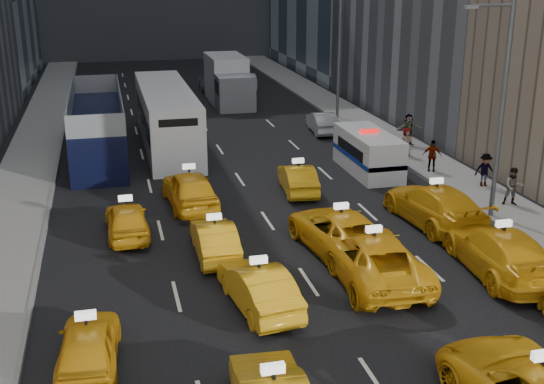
% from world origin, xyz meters
% --- Properties ---
extents(sidewalk_west, '(3.00, 90.00, 0.15)m').
position_xyz_m(sidewalk_west, '(-10.50, 25.00, 0.07)').
color(sidewalk_west, gray).
rests_on(sidewalk_west, ground).
extents(sidewalk_east, '(3.00, 90.00, 0.15)m').
position_xyz_m(sidewalk_east, '(10.50, 25.00, 0.07)').
color(sidewalk_east, gray).
rests_on(sidewalk_east, ground).
extents(curb_west, '(0.15, 90.00, 0.18)m').
position_xyz_m(curb_west, '(-9.05, 25.00, 0.09)').
color(curb_west, slate).
rests_on(curb_west, ground).
extents(curb_east, '(0.15, 90.00, 0.18)m').
position_xyz_m(curb_east, '(9.05, 25.00, 0.09)').
color(curb_east, slate).
rests_on(curb_east, ground).
extents(streetlight_near, '(2.15, 0.22, 9.00)m').
position_xyz_m(streetlight_near, '(9.18, 12.00, 4.92)').
color(streetlight_near, '#595B60').
rests_on(streetlight_near, ground).
extents(streetlight_far, '(2.15, 0.22, 9.00)m').
position_xyz_m(streetlight_far, '(9.18, 32.00, 4.92)').
color(streetlight_far, '#595B60').
rests_on(streetlight_far, ground).
extents(taxi_8, '(1.84, 4.03, 1.34)m').
position_xyz_m(taxi_8, '(-7.20, 4.43, 0.67)').
color(taxi_8, orange).
rests_on(taxi_8, ground).
extents(taxi_9, '(2.05, 4.44, 1.41)m').
position_xyz_m(taxi_9, '(-2.05, 6.63, 0.71)').
color(taxi_9, orange).
rests_on(taxi_9, ground).
extents(taxi_10, '(2.92, 5.94, 1.62)m').
position_xyz_m(taxi_10, '(2.18, 7.71, 0.81)').
color(taxi_10, orange).
rests_on(taxi_10, ground).
extents(taxi_11, '(2.79, 5.88, 1.65)m').
position_xyz_m(taxi_11, '(6.66, 7.04, 0.83)').
color(taxi_11, orange).
rests_on(taxi_11, ground).
extents(taxi_12, '(1.74, 4.06, 1.37)m').
position_xyz_m(taxi_12, '(-5.81, 13.71, 0.68)').
color(taxi_12, orange).
rests_on(taxi_12, ground).
extents(taxi_13, '(1.43, 4.04, 1.33)m').
position_xyz_m(taxi_13, '(-2.74, 10.93, 0.66)').
color(taxi_13, orange).
rests_on(taxi_13, ground).
extents(taxi_14, '(3.23, 5.87, 1.56)m').
position_xyz_m(taxi_14, '(1.94, 10.32, 0.78)').
color(taxi_14, orange).
rests_on(taxi_14, ground).
extents(taxi_15, '(2.76, 5.91, 1.67)m').
position_xyz_m(taxi_15, '(6.63, 11.98, 0.83)').
color(taxi_15, orange).
rests_on(taxi_15, ground).
extents(taxi_16, '(2.30, 4.99, 1.66)m').
position_xyz_m(taxi_16, '(-2.94, 16.52, 0.83)').
color(taxi_16, orange).
rests_on(taxi_16, ground).
extents(taxi_17, '(1.80, 4.14, 1.32)m').
position_xyz_m(taxi_17, '(2.29, 17.37, 0.66)').
color(taxi_17, orange).
rests_on(taxi_17, ground).
extents(nypd_van, '(2.21, 5.34, 2.27)m').
position_xyz_m(nypd_van, '(6.71, 19.66, 1.02)').
color(nypd_van, silver).
rests_on(nypd_van, ground).
extents(double_decker, '(4.01, 12.50, 3.57)m').
position_xyz_m(double_decker, '(-6.82, 26.32, 1.77)').
color(double_decker, black).
rests_on(double_decker, ground).
extents(city_bus, '(4.28, 13.62, 3.46)m').
position_xyz_m(city_bus, '(-2.86, 27.68, 1.72)').
color(city_bus, white).
rests_on(city_bus, ground).
extents(box_truck, '(3.10, 7.96, 3.58)m').
position_xyz_m(box_truck, '(3.02, 39.54, 1.77)').
color(box_truck, silver).
rests_on(box_truck, ground).
extents(misc_car_0, '(1.80, 4.17, 1.34)m').
position_xyz_m(misc_car_0, '(7.11, 28.58, 0.67)').
color(misc_car_0, '#A4A7AB').
rests_on(misc_car_0, ground).
extents(misc_car_1, '(2.56, 5.36, 1.48)m').
position_xyz_m(misc_car_1, '(-6.47, 39.43, 0.74)').
color(misc_car_1, black).
rests_on(misc_car_1, ground).
extents(misc_car_2, '(2.16, 4.67, 1.32)m').
position_xyz_m(misc_car_2, '(2.58, 46.23, 0.66)').
color(misc_car_2, gray).
rests_on(misc_car_2, ground).
extents(misc_car_3, '(2.15, 4.78, 1.59)m').
position_xyz_m(misc_car_3, '(-2.05, 43.37, 0.80)').
color(misc_car_3, black).
rests_on(misc_car_3, ground).
extents(misc_car_4, '(1.88, 4.34, 1.39)m').
position_xyz_m(misc_car_4, '(5.66, 45.52, 0.69)').
color(misc_car_4, '#93969A').
rests_on(misc_car_4, ground).
extents(pedestrian_1, '(0.94, 0.74, 1.70)m').
position_xyz_m(pedestrian_1, '(10.89, 12.95, 1.00)').
color(pedestrian_1, gray).
rests_on(pedestrian_1, sidewalk_east).
extents(pedestrian_2, '(1.08, 0.55, 1.61)m').
position_xyz_m(pedestrian_2, '(11.11, 15.68, 0.95)').
color(pedestrian_2, gray).
rests_on(pedestrian_2, sidewalk_east).
extents(pedestrian_3, '(1.05, 0.79, 1.63)m').
position_xyz_m(pedestrian_3, '(9.79, 18.61, 0.97)').
color(pedestrian_3, gray).
rests_on(pedestrian_3, sidewalk_east).
extents(pedestrian_4, '(0.80, 0.48, 1.57)m').
position_xyz_m(pedestrian_4, '(9.73, 21.61, 0.94)').
color(pedestrian_4, gray).
rests_on(pedestrian_4, sidewalk_east).
extents(pedestrian_5, '(1.76, 0.65, 1.86)m').
position_xyz_m(pedestrian_5, '(10.85, 23.80, 1.08)').
color(pedestrian_5, gray).
rests_on(pedestrian_5, sidewalk_east).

